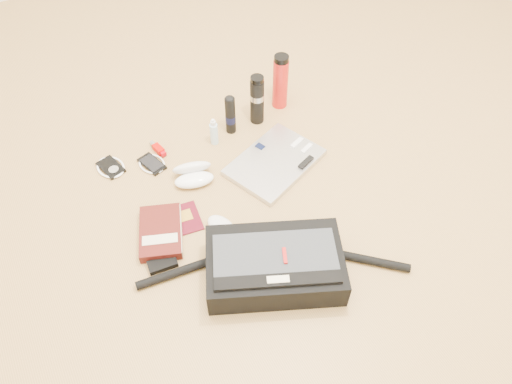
# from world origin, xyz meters

# --- Properties ---
(ground) EXTENTS (4.00, 4.00, 0.00)m
(ground) POSITION_xyz_m (0.00, 0.00, 0.00)
(ground) COLOR #A47C44
(ground) RESTS_ON ground
(messenger_bag) EXTENTS (0.84, 0.46, 0.13)m
(messenger_bag) POSITION_xyz_m (-0.05, -0.25, 0.06)
(messenger_bag) COLOR black
(messenger_bag) RESTS_ON ground
(laptop) EXTENTS (0.43, 0.37, 0.04)m
(laptop) POSITION_xyz_m (0.20, 0.19, 0.01)
(laptop) COLOR #BABABD
(laptop) RESTS_ON ground
(book) EXTENTS (0.21, 0.26, 0.04)m
(book) POSITION_xyz_m (-0.32, 0.08, 0.02)
(book) COLOR #42100C
(book) RESTS_ON ground
(passport) EXTENTS (0.12, 0.15, 0.01)m
(passport) POSITION_xyz_m (-0.22, 0.11, 0.00)
(passport) COLOR #470712
(passport) RESTS_ON ground
(mouse) EXTENTS (0.11, 0.14, 0.04)m
(mouse) POSITION_xyz_m (-0.12, -0.00, 0.02)
(mouse) COLOR silver
(mouse) RESTS_ON ground
(sunglasses_case) EXTENTS (0.18, 0.16, 0.09)m
(sunglasses_case) POSITION_xyz_m (-0.11, 0.27, 0.03)
(sunglasses_case) COLOR white
(sunglasses_case) RESTS_ON ground
(ipod) EXTENTS (0.12, 0.13, 0.01)m
(ipod) POSITION_xyz_m (-0.38, 0.48, 0.01)
(ipod) COLOR black
(ipod) RESTS_ON ground
(phone) EXTENTS (0.12, 0.13, 0.01)m
(phone) POSITION_xyz_m (-0.23, 0.42, 0.01)
(phone) COLOR black
(phone) RESTS_ON ground
(inhaler) EXTENTS (0.04, 0.10, 0.03)m
(inhaler) POSITION_xyz_m (-0.18, 0.48, 0.01)
(inhaler) COLOR #B60500
(inhaler) RESTS_ON ground
(spray_bottle) EXTENTS (0.04, 0.04, 0.13)m
(spray_bottle) POSITION_xyz_m (0.05, 0.41, 0.05)
(spray_bottle) COLOR #B1D7E9
(spray_bottle) RESTS_ON ground
(aerosol_can) EXTENTS (0.06, 0.06, 0.18)m
(aerosol_can) POSITION_xyz_m (0.14, 0.44, 0.09)
(aerosol_can) COLOR black
(aerosol_can) RESTS_ON ground
(thermos_black) EXTENTS (0.08, 0.08, 0.23)m
(thermos_black) POSITION_xyz_m (0.27, 0.45, 0.11)
(thermos_black) COLOR black
(thermos_black) RESTS_ON ground
(thermos_red) EXTENTS (0.08, 0.08, 0.25)m
(thermos_red) POSITION_xyz_m (0.40, 0.49, 0.13)
(thermos_red) COLOR red
(thermos_red) RESTS_ON ground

